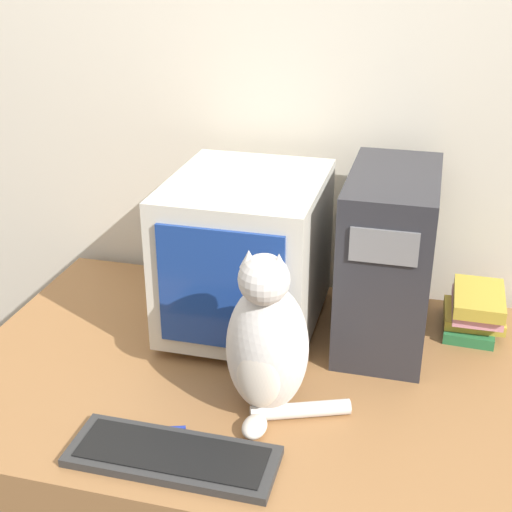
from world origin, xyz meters
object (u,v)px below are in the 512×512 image
pen (148,429)px  computer_tower (388,258)px  book_stack (475,311)px  crt_monitor (246,253)px  keyboard (173,456)px  cat (267,345)px

pen → computer_tower: bearing=50.0°
book_stack → crt_monitor: bearing=-168.2°
crt_monitor → book_stack: 0.62m
computer_tower → keyboard: computer_tower is taller
crt_monitor → computer_tower: computer_tower is taller
cat → book_stack: (0.45, 0.46, -0.11)m
crt_monitor → keyboard: size_ratio=1.07×
book_stack → cat: bearing=-133.9°
crt_monitor → pen: crt_monitor is taller
computer_tower → cat: bearing=-119.3°
crt_monitor → pen: (-0.08, -0.48, -0.21)m
keyboard → cat: cat is taller
crt_monitor → keyboard: 0.59m
computer_tower → book_stack: size_ratio=2.13×
computer_tower → pen: computer_tower is taller
keyboard → cat: bearing=56.2°
cat → pen: 0.31m
computer_tower → book_stack: 0.29m
book_stack → pen: book_stack is taller
keyboard → cat: size_ratio=1.08×
computer_tower → cat: computer_tower is taller
cat → computer_tower: bearing=62.1°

